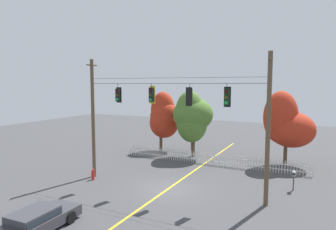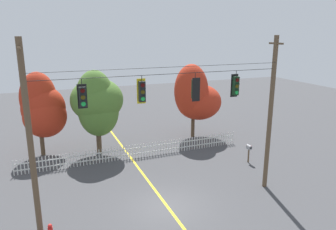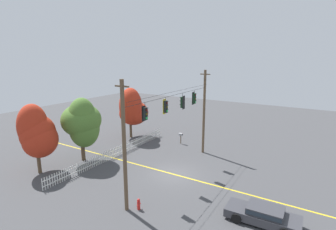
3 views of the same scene
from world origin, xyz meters
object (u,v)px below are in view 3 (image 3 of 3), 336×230
at_px(roadside_mailbox, 181,135).
at_px(parked_car, 263,214).
at_px(autumn_maple_mid, 83,123).
at_px(fire_hydrant, 139,204).
at_px(traffic_signal_northbound_secondary, 145,114).
at_px(traffic_signal_southbound_primary, 166,107).
at_px(traffic_signal_northbound_primary, 182,102).
at_px(autumn_oak_far_east, 132,110).
at_px(traffic_signal_eastbound_side, 194,98).
at_px(autumn_maple_near_fence, 37,134).

bearing_deg(roadside_mailbox, parked_car, -132.10).
height_order(autumn_maple_mid, fire_hydrant, autumn_maple_mid).
bearing_deg(traffic_signal_northbound_secondary, traffic_signal_southbound_primary, 0.02).
relative_size(traffic_signal_northbound_primary, parked_car, 0.31).
bearing_deg(traffic_signal_northbound_primary, traffic_signal_northbound_secondary, 179.81).
bearing_deg(autumn_oak_far_east, autumn_maple_mid, -175.13).
relative_size(traffic_signal_eastbound_side, autumn_maple_mid, 0.22).
bearing_deg(traffic_signal_northbound_primary, autumn_oak_far_east, 63.13).
xyz_separation_m(autumn_maple_mid, roadside_mailbox, (9.75, -5.77, -2.94)).
relative_size(autumn_maple_mid, fire_hydrant, 8.10).
xyz_separation_m(traffic_signal_northbound_primary, fire_hydrant, (-7.53, -0.70, -5.98)).
distance_m(traffic_signal_southbound_primary, fire_hydrant, 7.69).
distance_m(autumn_maple_near_fence, roadside_mailbox, 15.62).
xyz_separation_m(autumn_maple_near_fence, parked_car, (2.83, -19.18, -3.02)).
bearing_deg(traffic_signal_eastbound_side, parked_car, -129.73).
bearing_deg(traffic_signal_eastbound_side, autumn_maple_mid, 122.91).
distance_m(autumn_maple_mid, roadside_mailbox, 11.70).
xyz_separation_m(autumn_maple_near_fence, roadside_mailbox, (13.58, -7.28, -2.55)).
relative_size(traffic_signal_southbound_primary, autumn_maple_mid, 0.21).
height_order(fire_hydrant, roadside_mailbox, roadside_mailbox).
height_order(traffic_signal_northbound_secondary, parked_car, traffic_signal_northbound_secondary).
distance_m(traffic_signal_southbound_primary, autumn_oak_far_east, 13.03).
relative_size(autumn_maple_mid, parked_car, 1.42).
distance_m(traffic_signal_eastbound_side, roadside_mailbox, 7.39).
relative_size(traffic_signal_southbound_primary, roadside_mailbox, 1.05).
xyz_separation_m(traffic_signal_northbound_primary, parked_car, (-4.56, -8.40, -5.77)).
height_order(autumn_maple_near_fence, parked_car, autumn_maple_near_fence).
bearing_deg(traffic_signal_southbound_primary, traffic_signal_northbound_primary, -0.40).
xyz_separation_m(traffic_signal_northbound_secondary, traffic_signal_southbound_primary, (2.79, 0.00, 0.05)).
height_order(autumn_oak_far_east, fire_hydrant, autumn_oak_far_east).
height_order(traffic_signal_southbound_primary, parked_car, traffic_signal_southbound_primary).
height_order(autumn_maple_mid, roadside_mailbox, autumn_maple_mid).
height_order(autumn_maple_near_fence, fire_hydrant, autumn_maple_near_fence).
bearing_deg(traffic_signal_southbound_primary, autumn_maple_mid, 94.43).
relative_size(traffic_signal_eastbound_side, roadside_mailbox, 1.09).
distance_m(parked_car, fire_hydrant, 8.26).
bearing_deg(autumn_maple_near_fence, roadside_mailbox, -28.21).
bearing_deg(fire_hydrant, traffic_signal_northbound_primary, 5.29).
height_order(traffic_signal_southbound_primary, autumn_maple_near_fence, traffic_signal_southbound_primary).
bearing_deg(fire_hydrant, autumn_maple_mid, 68.23).
bearing_deg(autumn_maple_mid, parked_car, -93.26).
height_order(autumn_maple_near_fence, autumn_maple_mid, autumn_maple_mid).
bearing_deg(autumn_maple_mid, traffic_signal_eastbound_side, -57.09).
relative_size(autumn_maple_near_fence, autumn_maple_mid, 0.97).
height_order(traffic_signal_northbound_primary, autumn_maple_near_fence, traffic_signal_northbound_primary).
bearing_deg(traffic_signal_northbound_secondary, autumn_oak_far_east, 43.06).
distance_m(traffic_signal_southbound_primary, traffic_signal_eastbound_side, 5.27).
xyz_separation_m(autumn_maple_near_fence, autumn_maple_mid, (3.83, -1.52, 0.39)).
xyz_separation_m(traffic_signal_southbound_primary, autumn_maple_near_fence, (-4.55, 10.77, -2.82)).
relative_size(traffic_signal_northbound_secondary, autumn_maple_mid, 0.21).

